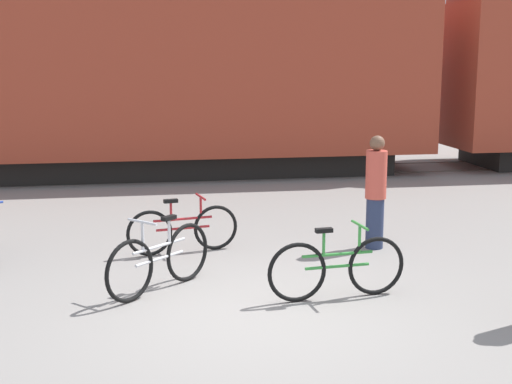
{
  "coord_description": "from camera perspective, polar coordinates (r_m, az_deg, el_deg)",
  "views": [
    {
      "loc": [
        -1.24,
        -7.42,
        2.81
      ],
      "look_at": [
        0.22,
        1.37,
        1.1
      ],
      "focal_mm": 50.0,
      "sensor_mm": 36.0,
      "label": 1
    }
  ],
  "objects": [
    {
      "name": "bicycle_maroon",
      "position": [
        10.33,
        -5.85,
        -2.95
      ],
      "size": [
        1.62,
        0.46,
        0.82
      ],
      "color": "black",
      "rests_on": "ground_plane"
    },
    {
      "name": "bicycle_silver",
      "position": [
        8.69,
        -7.71,
        -5.39
      ],
      "size": [
        1.28,
        1.24,
        0.93
      ],
      "color": "black",
      "rests_on": "ground_plane"
    },
    {
      "name": "rail_near",
      "position": [
        16.64,
        -5.0,
        1.12
      ],
      "size": [
        47.6,
        0.07,
        0.01
      ],
      "primitive_type": "cube",
      "color": "#4C4238",
      "rests_on": "ground_plane"
    },
    {
      "name": "rail_far",
      "position": [
        18.05,
        -5.36,
        1.88
      ],
      "size": [
        47.6,
        0.07,
        0.01
      ],
      "primitive_type": "cube",
      "color": "#4C4238",
      "rests_on": "ground_plane"
    },
    {
      "name": "ground_plane",
      "position": [
        8.03,
        0.07,
        -9.62
      ],
      "size": [
        80.0,
        80.0,
        0.0
      ],
      "primitive_type": "plane",
      "color": "gray"
    },
    {
      "name": "bicycle_green",
      "position": [
        8.42,
        6.52,
        -6.01
      ],
      "size": [
        1.69,
        0.46,
        0.88
      ],
      "color": "black",
      "rests_on": "ground_plane"
    },
    {
      "name": "freight_train",
      "position": [
        17.12,
        -5.36,
        11.14
      ],
      "size": [
        35.6,
        3.02,
        5.53
      ],
      "color": "black",
      "rests_on": "ground_plane"
    },
    {
      "name": "person_in_red",
      "position": [
        10.57,
        9.55,
        0.03
      ],
      "size": [
        0.31,
        0.31,
        1.68
      ],
      "rotation": [
        0.0,
        0.0,
        3.61
      ],
      "color": "#283351",
      "rests_on": "ground_plane"
    }
  ]
}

